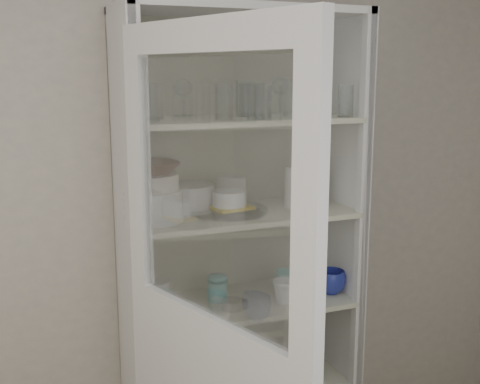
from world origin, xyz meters
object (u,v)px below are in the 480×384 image
object	(u,v)px
goblet_3	(299,94)
glass_platter	(229,210)
measuring_cups	(233,304)
tin_box	(293,370)
yellow_trivet	(229,207)
mug_white	(285,292)
white_ramekin	(229,198)
cupboard_door	(212,382)
mug_blue	(331,282)
teal_jar	(218,289)
white_canister	(159,294)
cream_bowl	(153,182)
terracotta_bowl	(152,168)
mug_teal	(287,281)
goblet_0	(137,98)
grey_bowl_stack	(301,187)
plate_stack_back	(189,197)
goblet_1	(183,95)
goblet_2	(280,94)
pantry_cabinet	(235,278)
plate_stack_front	(153,206)

from	to	relation	value
goblet_3	glass_platter	bearing A→B (deg)	-166.83
measuring_cups	tin_box	size ratio (longest dim) A/B	0.44
yellow_trivet	tin_box	world-z (taller)	yellow_trivet
goblet_3	yellow_trivet	bearing A→B (deg)	-166.83
mug_white	white_ramekin	bearing A→B (deg)	151.70
cupboard_door	mug_blue	world-z (taller)	cupboard_door
mug_blue	teal_jar	world-z (taller)	mug_blue
white_canister	teal_jar	bearing A→B (deg)	-3.54
mug_white	tin_box	bearing A→B (deg)	35.40
cupboard_door	white_canister	size ratio (longest dim) A/B	16.94
white_canister	mug_blue	bearing A→B (deg)	-9.03
mug_white	yellow_trivet	bearing A→B (deg)	151.70
cream_bowl	mug_blue	xyz separation A→B (m)	(0.79, -0.05, -0.50)
cupboard_door	terracotta_bowl	world-z (taller)	cupboard_door
cream_bowl	measuring_cups	bearing A→B (deg)	-9.29
goblet_3	mug_teal	xyz separation A→B (m)	(-0.08, -0.06, -0.84)
goblet_0	mug_white	distance (m)	1.03
grey_bowl_stack	white_canister	size ratio (longest dim) A/B	1.52
goblet_3	plate_stack_back	distance (m)	0.67
goblet_0	tin_box	world-z (taller)	goblet_0
plate_stack_back	goblet_3	bearing A→B (deg)	-2.55
goblet_1	tin_box	world-z (taller)	goblet_1
cream_bowl	white_ramekin	world-z (taller)	cream_bowl
cupboard_door	mug_white	xyz separation A→B (m)	(0.52, 0.54, 0.04)
yellow_trivet	terracotta_bowl	bearing A→B (deg)	-175.50
goblet_2	white_ramekin	bearing A→B (deg)	-157.50
pantry_cabinet	white_canister	world-z (taller)	pantry_cabinet
plate_stack_back	plate_stack_front	bearing A→B (deg)	-144.34
terracotta_bowl	pantry_cabinet	bearing A→B (deg)	13.86
goblet_2	tin_box	size ratio (longest dim) A/B	0.80
white_canister	plate_stack_back	bearing A→B (deg)	20.55
goblet_3	tin_box	distance (m)	1.26
goblet_3	white_ramekin	bearing A→B (deg)	-166.83
terracotta_bowl	tin_box	distance (m)	1.17
goblet_2	mug_white	distance (m)	0.87
goblet_1	goblet_3	xyz separation A→B (m)	(0.52, -0.04, 0.00)
plate_stack_front	grey_bowl_stack	xyz separation A→B (m)	(0.66, 0.01, 0.03)
goblet_0	white_ramekin	xyz separation A→B (m)	(0.36, -0.09, -0.42)
goblet_3	cream_bowl	bearing A→B (deg)	-170.90
mug_white	teal_jar	world-z (taller)	teal_jar
mug_white	teal_jar	size ratio (longest dim) A/B	1.05
glass_platter	white_ramekin	distance (m)	0.05
plate_stack_front	plate_stack_back	world-z (taller)	plate_stack_front
goblet_0	tin_box	size ratio (longest dim) A/B	0.74
mug_teal	yellow_trivet	bearing A→B (deg)	-161.86
plate_stack_front	measuring_cups	xyz separation A→B (m)	(0.32, -0.05, -0.44)
yellow_trivet	tin_box	bearing A→B (deg)	-6.14
cream_bowl	measuring_cups	size ratio (longest dim) A/B	2.13
goblet_2	measuring_cups	size ratio (longest dim) A/B	1.79
pantry_cabinet	white_canister	size ratio (longest dim) A/B	17.79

